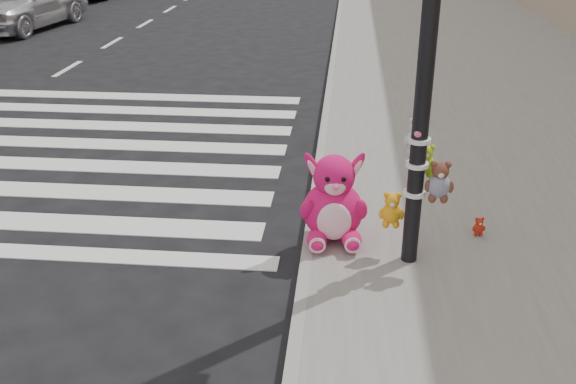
% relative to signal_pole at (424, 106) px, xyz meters
% --- Properties ---
extents(ground, '(120.00, 120.00, 0.00)m').
position_rel_signal_pole_xyz_m(ground, '(-2.61, -1.81, -1.77)').
color(ground, black).
rests_on(ground, ground).
extents(sidewalk_near, '(7.00, 80.00, 0.14)m').
position_rel_signal_pole_xyz_m(sidewalk_near, '(2.39, 8.19, -1.70)').
color(sidewalk_near, slate).
rests_on(sidewalk_near, ground).
extents(curb_edge, '(0.12, 80.00, 0.15)m').
position_rel_signal_pole_xyz_m(curb_edge, '(-1.06, 8.19, -1.70)').
color(curb_edge, gray).
rests_on(curb_edge, ground).
extents(signal_pole, '(0.70, 0.48, 4.00)m').
position_rel_signal_pole_xyz_m(signal_pole, '(0.00, 0.00, 0.00)').
color(signal_pole, black).
rests_on(signal_pole, sidewalk_near).
extents(pink_bunny, '(0.72, 0.79, 1.02)m').
position_rel_signal_pole_xyz_m(pink_bunny, '(-0.81, 0.36, -1.21)').
color(pink_bunny, '#DF1263').
rests_on(pink_bunny, sidewalk_near).
extents(red_teddy, '(0.16, 0.12, 0.22)m').
position_rel_signal_pole_xyz_m(red_teddy, '(0.79, 0.59, -1.52)').
color(red_teddy, red).
rests_on(red_teddy, sidewalk_near).
extents(car_silver_far, '(2.43, 4.85, 1.58)m').
position_rel_signal_pole_xyz_m(car_silver_far, '(-10.36, 13.09, -0.98)').
color(car_silver_far, silver).
rests_on(car_silver_far, ground).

